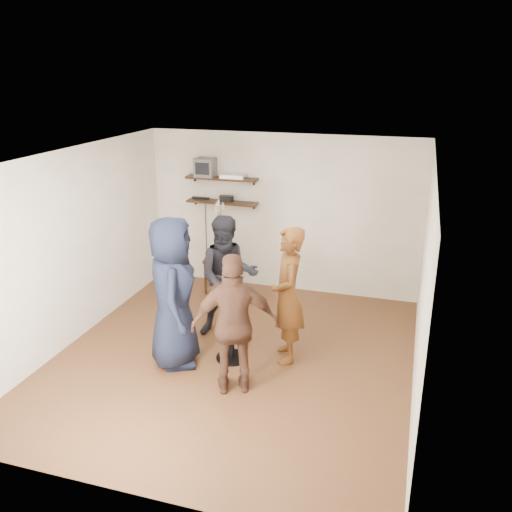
{
  "coord_description": "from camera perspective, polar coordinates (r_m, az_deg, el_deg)",
  "views": [
    {
      "loc": [
        2.09,
        -5.84,
        3.59
      ],
      "look_at": [
        0.19,
        0.4,
        1.29
      ],
      "focal_mm": 38.0,
      "sensor_mm": 36.0,
      "label": 1
    }
  ],
  "objects": [
    {
      "name": "person_navy",
      "position": [
        6.72,
        -8.75,
        -3.84
      ],
      "size": [
        0.93,
        1.1,
        1.92
      ],
      "primitive_type": "imported",
      "rotation": [
        0.0,
        0.0,
        1.98
      ],
      "color": "black",
      "rests_on": "room"
    },
    {
      "name": "crt_monitor",
      "position": [
        9.01,
        -5.33,
        9.29
      ],
      "size": [
        0.32,
        0.3,
        0.3
      ],
      "primitive_type": "cube",
      "color": "#59595B",
      "rests_on": "shelf_upper"
    },
    {
      "name": "vase_lilies",
      "position": [
        8.85,
        -3.79,
        1.83
      ],
      "size": [
        0.2,
        0.2,
        1.01
      ],
      "rotation": [
        0.0,
        0.0,
        0.16
      ],
      "color": "silver",
      "rests_on": "side_table"
    },
    {
      "name": "radio",
      "position": [
        8.99,
        -3.14,
        6.07
      ],
      "size": [
        0.22,
        0.1,
        0.1
      ],
      "primitive_type": "cube",
      "color": "black",
      "rests_on": "shelf_lower"
    },
    {
      "name": "drinks_table",
      "position": [
        6.86,
        -2.63,
        -6.22
      ],
      "size": [
        0.53,
        0.53,
        0.97
      ],
      "color": "black",
      "rests_on": "room"
    },
    {
      "name": "wine_glass_bl",
      "position": [
        6.73,
        -2.58,
        -2.3
      ],
      "size": [
        0.06,
        0.06,
        0.19
      ],
      "color": "silver",
      "rests_on": "drinks_table"
    },
    {
      "name": "wine_glass_br",
      "position": [
        6.68,
        -2.54,
        -2.45
      ],
      "size": [
        0.07,
        0.07,
        0.2
      ],
      "color": "silver",
      "rests_on": "drinks_table"
    },
    {
      "name": "wine_glass_fr",
      "position": [
        6.6,
        -2.27,
        -2.59
      ],
      "size": [
        0.07,
        0.07,
        0.22
      ],
      "color": "silver",
      "rests_on": "drinks_table"
    },
    {
      "name": "dvd_deck",
      "position": [
        8.87,
        -2.39,
        8.4
      ],
      "size": [
        0.4,
        0.24,
        0.06
      ],
      "primitive_type": "cube",
      "color": "silver",
      "rests_on": "shelf_upper"
    },
    {
      "name": "person_brown",
      "position": [
        6.13,
        -2.25,
        -7.26
      ],
      "size": [
        1.07,
        0.76,
        1.68
      ],
      "primitive_type": "imported",
      "rotation": [
        0.0,
        0.0,
        3.54
      ],
      "color": "#492C1F",
      "rests_on": "room"
    },
    {
      "name": "shelf_lower",
      "position": [
        9.03,
        -3.58,
        5.68
      ],
      "size": [
        1.2,
        0.25,
        0.04
      ],
      "primitive_type": "cube",
      "color": "black",
      "rests_on": "room"
    },
    {
      "name": "person_plaid",
      "position": [
        6.78,
        3.37,
        -4.15
      ],
      "size": [
        0.61,
        0.75,
        1.76
      ],
      "primitive_type": "imported",
      "rotation": [
        0.0,
        0.0,
        -1.23
      ],
      "color": "red",
      "rests_on": "room"
    },
    {
      "name": "shelf_upper",
      "position": [
        8.94,
        -3.64,
        8.17
      ],
      "size": [
        1.2,
        0.25,
        0.04
      ],
      "primitive_type": "cube",
      "color": "black",
      "rests_on": "room"
    },
    {
      "name": "wine_glass_fl",
      "position": [
        6.66,
        -3.34,
        -2.54
      ],
      "size": [
        0.06,
        0.06,
        0.19
      ],
      "color": "silver",
      "rests_on": "drinks_table"
    },
    {
      "name": "room",
      "position": [
        6.61,
        -2.59,
        -0.87
      ],
      "size": [
        4.58,
        5.08,
        2.68
      ],
      "color": "#4B2618",
      "rests_on": "ground"
    },
    {
      "name": "person_dark",
      "position": [
        7.42,
        -2.96,
        -2.21
      ],
      "size": [
        1.02,
        0.92,
        1.72
      ],
      "primitive_type": "imported",
      "rotation": [
        0.0,
        0.0,
        0.39
      ],
      "color": "black",
      "rests_on": "room"
    },
    {
      "name": "side_table",
      "position": [
        8.98,
        -3.72,
        -0.71
      ],
      "size": [
        0.58,
        0.58,
        0.6
      ],
      "rotation": [
        0.0,
        0.0,
        0.16
      ],
      "color": "black",
      "rests_on": "room"
    },
    {
      "name": "power_strip",
      "position": [
        9.21,
        -5.82,
        6.1
      ],
      "size": [
        0.3,
        0.05,
        0.03
      ],
      "primitive_type": "cube",
      "color": "black",
      "rests_on": "shelf_lower"
    }
  ]
}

